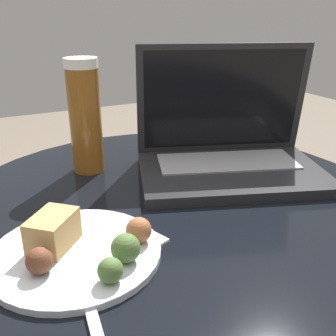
{
  "coord_description": "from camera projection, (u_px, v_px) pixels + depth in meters",
  "views": [
    {
      "loc": [
        -0.26,
        -0.51,
        0.86
      ],
      "look_at": [
        -0.02,
        -0.03,
        0.64
      ],
      "focal_mm": 42.0,
      "sensor_mm": 36.0,
      "label": 1
    }
  ],
  "objects": [
    {
      "name": "beer_glass",
      "position": [
        85.0,
        117.0,
        0.72
      ],
      "size": [
        0.06,
        0.06,
        0.21
      ],
      "color": "brown",
      "rests_on": "table"
    },
    {
      "name": "fork",
      "position": [
        83.0,
        283.0,
        0.45
      ],
      "size": [
        0.04,
        0.17,
        0.0
      ],
      "color": "#B2B2B7",
      "rests_on": "table"
    },
    {
      "name": "table",
      "position": [
        171.0,
        270.0,
        0.7
      ],
      "size": [
        0.74,
        0.74,
        0.57
      ],
      "color": "black",
      "rests_on": "ground_plane"
    },
    {
      "name": "napkin",
      "position": [
        97.0,
        249.0,
        0.51
      ],
      "size": [
        0.19,
        0.16,
        0.0
      ],
      "color": "white",
      "rests_on": "table"
    },
    {
      "name": "snack_plate",
      "position": [
        78.0,
        248.0,
        0.49
      ],
      "size": [
        0.22,
        0.22,
        0.05
      ],
      "color": "silver",
      "rests_on": "table"
    },
    {
      "name": "laptop",
      "position": [
        228.0,
        147.0,
        0.74
      ],
      "size": [
        0.39,
        0.32,
        0.23
      ],
      "color": "#232326",
      "rests_on": "table"
    }
  ]
}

